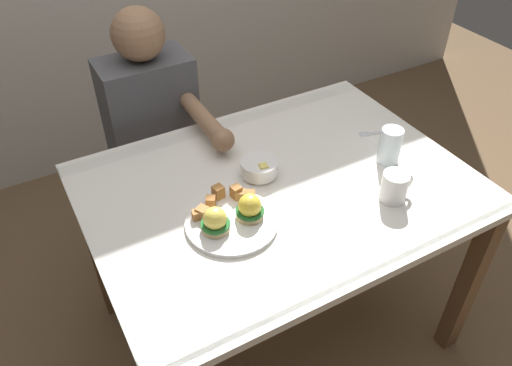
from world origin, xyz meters
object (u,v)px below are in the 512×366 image
object	(u,v)px
coffee_mug	(395,186)
water_glass_near	(390,148)
diner_person	(156,133)
fruit_bowl	(259,168)
eggs_benedict_plate	(232,217)
dining_table	(279,209)
fork	(378,133)

from	to	relation	value
coffee_mug	water_glass_near	xyz separation A→B (m)	(0.11, 0.15, 0.00)
coffee_mug	diner_person	distance (m)	0.96
fruit_bowl	water_glass_near	xyz separation A→B (m)	(0.41, -0.14, 0.03)
coffee_mug	eggs_benedict_plate	bearing A→B (deg)	163.36
dining_table	fork	world-z (taller)	fork
coffee_mug	fork	size ratio (longest dim) A/B	0.73
fork	coffee_mug	bearing A→B (deg)	-122.48
fork	water_glass_near	size ratio (longest dim) A/B	1.20
diner_person	eggs_benedict_plate	bearing A→B (deg)	-90.98
fork	water_glass_near	bearing A→B (deg)	-118.89
dining_table	fruit_bowl	distance (m)	0.16
dining_table	eggs_benedict_plate	world-z (taller)	eggs_benedict_plate
dining_table	fruit_bowl	world-z (taller)	fruit_bowl
fork	diner_person	distance (m)	0.85
coffee_mug	dining_table	bearing A→B (deg)	139.59
dining_table	eggs_benedict_plate	distance (m)	0.26
coffee_mug	fork	distance (m)	0.36
eggs_benedict_plate	fruit_bowl	size ratio (longest dim) A/B	2.25
dining_table	coffee_mug	bearing A→B (deg)	-40.41
eggs_benedict_plate	water_glass_near	size ratio (longest dim) A/B	2.14
coffee_mug	water_glass_near	size ratio (longest dim) A/B	0.88
fruit_bowl	fork	xyz separation A→B (m)	(0.49, 0.00, -0.03)
fruit_bowl	dining_table	bearing A→B (deg)	-64.04
water_glass_near	diner_person	world-z (taller)	diner_person
coffee_mug	diner_person	world-z (taller)	diner_person
dining_table	water_glass_near	xyz separation A→B (m)	(0.38, -0.07, 0.16)
diner_person	dining_table	bearing A→B (deg)	-71.50
eggs_benedict_plate	water_glass_near	xyz separation A→B (m)	(0.59, 0.01, 0.03)
eggs_benedict_plate	diner_person	bearing A→B (deg)	89.02
water_glass_near	fork	bearing A→B (deg)	61.11
dining_table	eggs_benedict_plate	bearing A→B (deg)	-158.57
fruit_bowl	diner_person	distance (m)	0.57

